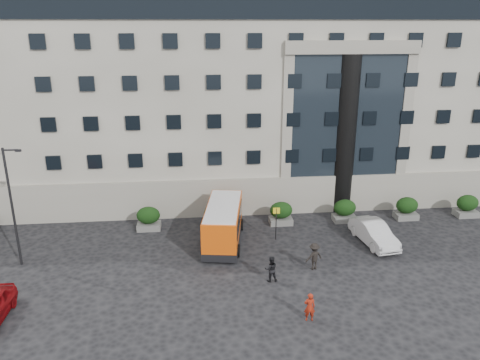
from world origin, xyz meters
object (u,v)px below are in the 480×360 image
object	(u,v)px
hedge_a	(148,218)
white_taxi	(374,233)
street_lamp	(13,203)
pedestrian_a	(310,307)
pedestrian_b	(271,269)
hedge_e	(407,208)
pedestrian_c	(314,256)
hedge_c	(281,213)
hedge_b	(216,215)
parked_car_d	(12,191)
red_truck	(45,173)
bus_stop_sign	(276,218)
minibus	(223,222)
hedge_f	(467,206)
hedge_d	(345,210)

from	to	relation	value
hedge_a	white_taxi	world-z (taller)	hedge_a
street_lamp	pedestrian_a	distance (m)	19.58
pedestrian_b	hedge_e	bearing A→B (deg)	-146.63
hedge_a	pedestrian_c	distance (m)	13.41
hedge_c	street_lamp	distance (m)	19.27
pedestrian_a	street_lamp	bearing A→B (deg)	-20.39
hedge_b	parked_car_d	distance (m)	19.96
hedge_c	street_lamp	xyz separation A→B (m)	(-18.34, -4.80, 3.44)
red_truck	white_taxi	size ratio (longest dim) A/B	1.22
street_lamp	pedestrian_b	bearing A→B (deg)	-13.23
bus_stop_sign	minibus	world-z (taller)	minibus
hedge_b	white_taxi	size ratio (longest dim) A/B	0.38
pedestrian_b	hedge_a	bearing A→B (deg)	-47.28
hedge_b	pedestrian_c	xyz separation A→B (m)	(6.00, -7.39, -0.01)
red_truck	hedge_f	bearing A→B (deg)	-5.64
pedestrian_b	street_lamp	bearing A→B (deg)	-14.09
hedge_d	hedge_f	distance (m)	10.40
pedestrian_c	hedge_f	bearing A→B (deg)	-171.95
hedge_c	bus_stop_sign	distance (m)	3.05
red_truck	hedge_e	bearing A→B (deg)	-8.13
hedge_b	pedestrian_a	world-z (taller)	hedge_b
white_taxi	pedestrian_c	distance (m)	6.19
hedge_d	bus_stop_sign	world-z (taller)	bus_stop_sign
hedge_c	pedestrian_a	bearing A→B (deg)	-93.70
hedge_e	parked_car_d	world-z (taller)	hedge_e
minibus	pedestrian_b	size ratio (longest dim) A/B	4.26
hedge_b	hedge_d	size ratio (longest dim) A/B	1.00
bus_stop_sign	pedestrian_c	bearing A→B (deg)	-69.69
hedge_c	pedestrian_b	xyz separation A→B (m)	(-2.23, -8.59, -0.09)
hedge_a	street_lamp	xyz separation A→B (m)	(-7.94, -4.80, 3.44)
red_truck	pedestrian_b	world-z (taller)	red_truck
minibus	pedestrian_a	size ratio (longest dim) A/B	4.33
hedge_b	hedge_c	world-z (taller)	same
hedge_d	pedestrian_a	size ratio (longest dim) A/B	1.11
pedestrian_c	hedge_c	bearing A→B (deg)	-102.31
hedge_e	bus_stop_sign	distance (m)	11.67
pedestrian_a	minibus	bearing A→B (deg)	-64.15
hedge_b	hedge_d	xyz separation A→B (m)	(10.40, 0.00, 0.00)
minibus	pedestrian_a	world-z (taller)	minibus
hedge_a	pedestrian_a	bearing A→B (deg)	-53.21
hedge_c	pedestrian_c	world-z (taller)	hedge_c
hedge_b	pedestrian_b	size ratio (longest dim) A/B	1.10
hedge_c	hedge_d	distance (m)	5.20
minibus	hedge_e	bearing A→B (deg)	19.61
white_taxi	pedestrian_b	size ratio (longest dim) A/B	2.91
hedge_f	red_truck	xyz separation A→B (m)	(-36.68, 10.62, 0.62)
red_truck	parked_car_d	world-z (taller)	red_truck
parked_car_d	white_taxi	distance (m)	31.93
hedge_d	street_lamp	xyz separation A→B (m)	(-23.54, -4.80, 3.44)
hedge_c	pedestrian_c	size ratio (longest dim) A/B	1.01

